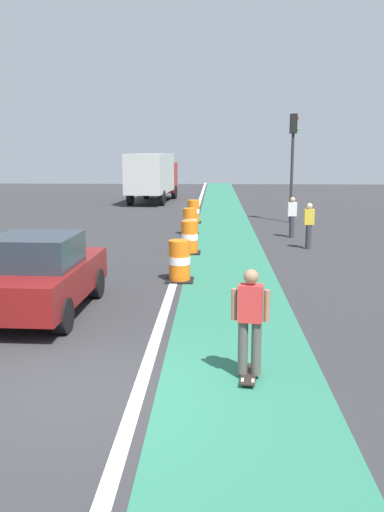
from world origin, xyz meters
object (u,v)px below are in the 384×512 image
at_px(traffic_barrel_back, 190,222).
at_px(traffic_barrel_far, 194,212).
at_px(parked_sedan_nearest, 40,275).
at_px(delivery_truck_down_block, 153,175).
at_px(pedestrian_waiting, 292,216).
at_px(traffic_light_corner, 293,149).
at_px(traffic_barrel_front, 180,261).
at_px(skateboarder_on_lane, 250,321).
at_px(pedestrian_crossing, 309,225).
at_px(traffic_barrel_mid, 190,238).

height_order(traffic_barrel_back, traffic_barrel_far, same).
distance_m(parked_sedan_nearest, delivery_truck_down_block, 25.43).
bearing_deg(traffic_barrel_far, parked_sedan_nearest, -99.95).
height_order(traffic_barrel_back, pedestrian_waiting, pedestrian_waiting).
height_order(traffic_barrel_far, traffic_light_corner, traffic_light_corner).
height_order(traffic_barrel_front, traffic_barrel_back, same).
relative_size(traffic_barrel_front, delivery_truck_down_block, 0.14).
distance_m(traffic_barrel_back, delivery_truck_down_block, 14.70).
bearing_deg(pedestrian_waiting, traffic_light_corner, 82.80).
xyz_separation_m(traffic_barrel_back, traffic_barrel_far, (0.00, 3.78, 0.00)).
distance_m(parked_sedan_nearest, pedestrian_waiting, 12.47).
bearing_deg(pedestrian_waiting, parked_sedan_nearest, -122.45).
relative_size(skateboarder_on_lane, pedestrian_waiting, 1.05).
height_order(pedestrian_crossing, pedestrian_waiting, same).
distance_m(traffic_barrel_front, traffic_barrel_mid, 3.96).
height_order(parked_sedan_nearest, traffic_light_corner, traffic_light_corner).
relative_size(skateboarder_on_lane, traffic_barrel_front, 1.55).
distance_m(traffic_barrel_back, traffic_barrel_far, 3.78).
bearing_deg(pedestrian_crossing, traffic_barrel_mid, -166.27).
bearing_deg(traffic_barrel_far, traffic_barrel_front, -89.49).
distance_m(traffic_barrel_mid, pedestrian_waiting, 5.28).
bearing_deg(pedestrian_crossing, traffic_light_corner, 87.14).
bearing_deg(traffic_barrel_far, traffic_barrel_back, -90.06).
height_order(skateboarder_on_lane, delivery_truck_down_block, delivery_truck_down_block).
height_order(traffic_light_corner, pedestrian_crossing, traffic_light_corner).
relative_size(parked_sedan_nearest, traffic_barrel_far, 3.81).
bearing_deg(traffic_barrel_mid, pedestrian_waiting, 42.35).
bearing_deg(pedestrian_waiting, traffic_barrel_far, 133.07).
distance_m(parked_sedan_nearest, traffic_barrel_back, 11.42).
xyz_separation_m(traffic_barrel_front, traffic_barrel_back, (-0.11, 8.10, 0.00)).
distance_m(traffic_barrel_front, traffic_light_corner, 13.34).
bearing_deg(pedestrian_crossing, delivery_truck_down_block, 113.24).
relative_size(traffic_light_corner, pedestrian_crossing, 3.17).
relative_size(traffic_barrel_mid, traffic_barrel_far, 1.00).
height_order(traffic_barrel_front, traffic_barrel_mid, same).
relative_size(traffic_barrel_front, pedestrian_crossing, 0.68).
xyz_separation_m(delivery_truck_down_block, traffic_light_corner, (7.84, -10.22, 1.65)).
height_order(parked_sedan_nearest, traffic_barrel_back, parked_sedan_nearest).
distance_m(skateboarder_on_lane, pedestrian_crossing, 11.47).
xyz_separation_m(traffic_barrel_front, traffic_barrel_far, (-0.11, 11.88, 0.00)).
height_order(skateboarder_on_lane, pedestrian_waiting, skateboarder_on_lane).
distance_m(traffic_barrel_far, pedestrian_crossing, 8.15).
xyz_separation_m(skateboarder_on_lane, pedestrian_waiting, (2.52, 13.68, -0.05)).
bearing_deg(pedestrian_crossing, traffic_barrel_far, 121.95).
height_order(parked_sedan_nearest, traffic_barrel_far, parked_sedan_nearest).
bearing_deg(pedestrian_crossing, traffic_barrel_front, -130.23).
bearing_deg(delivery_truck_down_block, traffic_light_corner, -52.49).
xyz_separation_m(traffic_barrel_front, traffic_light_corner, (4.56, 12.18, 2.97)).
bearing_deg(traffic_barrel_mid, delivery_truck_down_block, 100.32).
bearing_deg(traffic_barrel_front, traffic_barrel_mid, 88.88).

